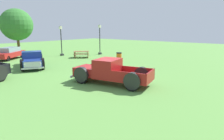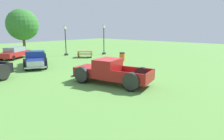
{
  "view_description": "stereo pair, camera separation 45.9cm",
  "coord_description": "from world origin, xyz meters",
  "px_view_note": "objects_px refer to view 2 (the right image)",
  "views": [
    {
      "loc": [
        -9.99,
        -8.5,
        3.51
      ],
      "look_at": [
        -0.6,
        -0.98,
        0.9
      ],
      "focal_mm": 30.88,
      "sensor_mm": 36.0,
      "label": 1
    },
    {
      "loc": [
        -9.69,
        -8.85,
        3.51
      ],
      "look_at": [
        -0.6,
        -0.98,
        0.9
      ],
      "focal_mm": 30.88,
      "sensor_mm": 36.0,
      "label": 2
    }
  ],
  "objects_px": {
    "pickup_truck_foreground": "(107,72)",
    "lamp_post_far": "(66,40)",
    "lamp_post_near": "(104,39)",
    "pickup_truck_behind_right": "(36,59)",
    "trash_can": "(122,57)",
    "picnic_table": "(85,53)",
    "oak_tree_east": "(22,25)",
    "sedan_distant_a": "(15,53)"
  },
  "relations": [
    {
      "from": "picnic_table",
      "to": "oak_tree_east",
      "type": "relative_size",
      "value": 0.38
    },
    {
      "from": "pickup_truck_foreground",
      "to": "lamp_post_near",
      "type": "xyz_separation_m",
      "value": [
        10.23,
        9.9,
        1.34
      ]
    },
    {
      "from": "lamp_post_near",
      "to": "pickup_truck_behind_right",
      "type": "bearing_deg",
      "value": -172.62
    },
    {
      "from": "pickup_truck_foreground",
      "to": "picnic_table",
      "type": "height_order",
      "value": "pickup_truck_foreground"
    },
    {
      "from": "picnic_table",
      "to": "pickup_truck_behind_right",
      "type": "bearing_deg",
      "value": -170.5
    },
    {
      "from": "sedan_distant_a",
      "to": "lamp_post_far",
      "type": "height_order",
      "value": "lamp_post_far"
    },
    {
      "from": "pickup_truck_behind_right",
      "to": "lamp_post_near",
      "type": "relative_size",
      "value": 1.26
    },
    {
      "from": "trash_can",
      "to": "oak_tree_east",
      "type": "relative_size",
      "value": 0.15
    },
    {
      "from": "sedan_distant_a",
      "to": "pickup_truck_foreground",
      "type": "bearing_deg",
      "value": -91.96
    },
    {
      "from": "lamp_post_far",
      "to": "trash_can",
      "type": "relative_size",
      "value": 4.04
    },
    {
      "from": "lamp_post_near",
      "to": "oak_tree_east",
      "type": "height_order",
      "value": "oak_tree_east"
    },
    {
      "from": "pickup_truck_behind_right",
      "to": "picnic_table",
      "type": "xyz_separation_m",
      "value": [
        7.02,
        1.17,
        -0.21
      ]
    },
    {
      "from": "sedan_distant_a",
      "to": "oak_tree_east",
      "type": "xyz_separation_m",
      "value": [
        3.15,
        4.13,
        3.27
      ]
    },
    {
      "from": "lamp_post_near",
      "to": "lamp_post_far",
      "type": "distance_m",
      "value": 5.07
    },
    {
      "from": "trash_can",
      "to": "oak_tree_east",
      "type": "xyz_separation_m",
      "value": [
        -3.73,
        14.82,
        3.51
      ]
    },
    {
      "from": "sedan_distant_a",
      "to": "picnic_table",
      "type": "relative_size",
      "value": 1.86
    },
    {
      "from": "pickup_truck_behind_right",
      "to": "lamp_post_far",
      "type": "distance_m",
      "value": 7.98
    },
    {
      "from": "sedan_distant_a",
      "to": "picnic_table",
      "type": "distance_m",
      "value": 8.24
    },
    {
      "from": "pickup_truck_foreground",
      "to": "pickup_truck_behind_right",
      "type": "distance_m",
      "value": 8.53
    },
    {
      "from": "pickup_truck_foreground",
      "to": "lamp_post_far",
      "type": "bearing_deg",
      "value": 64.54
    },
    {
      "from": "pickup_truck_behind_right",
      "to": "picnic_table",
      "type": "bearing_deg",
      "value": 9.5
    },
    {
      "from": "trash_can",
      "to": "oak_tree_east",
      "type": "height_order",
      "value": "oak_tree_east"
    },
    {
      "from": "pickup_truck_foreground",
      "to": "sedan_distant_a",
      "type": "height_order",
      "value": "pickup_truck_foreground"
    },
    {
      "from": "picnic_table",
      "to": "trash_can",
      "type": "height_order",
      "value": "trash_can"
    },
    {
      "from": "trash_can",
      "to": "pickup_truck_behind_right",
      "type": "bearing_deg",
      "value": 152.82
    },
    {
      "from": "lamp_post_near",
      "to": "picnic_table",
      "type": "xyz_separation_m",
      "value": [
        -3.6,
        -0.2,
        -1.61
      ]
    },
    {
      "from": "sedan_distant_a",
      "to": "oak_tree_east",
      "type": "height_order",
      "value": "oak_tree_east"
    },
    {
      "from": "oak_tree_east",
      "to": "trash_can",
      "type": "bearing_deg",
      "value": -75.87
    },
    {
      "from": "sedan_distant_a",
      "to": "trash_can",
      "type": "height_order",
      "value": "sedan_distant_a"
    },
    {
      "from": "trash_can",
      "to": "lamp_post_near",
      "type": "bearing_deg",
      "value": 62.2
    },
    {
      "from": "sedan_distant_a",
      "to": "picnic_table",
      "type": "xyz_separation_m",
      "value": [
        6.11,
        -5.52,
        -0.22
      ]
    },
    {
      "from": "pickup_truck_behind_right",
      "to": "picnic_table",
      "type": "height_order",
      "value": "pickup_truck_behind_right"
    },
    {
      "from": "lamp_post_near",
      "to": "lamp_post_far",
      "type": "relative_size",
      "value": 1.04
    },
    {
      "from": "sedan_distant_a",
      "to": "lamp_post_far",
      "type": "xyz_separation_m",
      "value": [
        5.63,
        -2.31,
        1.3
      ]
    },
    {
      "from": "pickup_truck_foreground",
      "to": "lamp_post_near",
      "type": "relative_size",
      "value": 1.37
    },
    {
      "from": "pickup_truck_foreground",
      "to": "trash_can",
      "type": "distance_m",
      "value": 8.68
    },
    {
      "from": "sedan_distant_a",
      "to": "trash_can",
      "type": "bearing_deg",
      "value": -57.26
    },
    {
      "from": "pickup_truck_behind_right",
      "to": "lamp_post_far",
      "type": "height_order",
      "value": "lamp_post_far"
    },
    {
      "from": "picnic_table",
      "to": "oak_tree_east",
      "type": "distance_m",
      "value": 10.68
    },
    {
      "from": "sedan_distant_a",
      "to": "lamp_post_near",
      "type": "height_order",
      "value": "lamp_post_near"
    },
    {
      "from": "pickup_truck_foreground",
      "to": "lamp_post_near",
      "type": "height_order",
      "value": "lamp_post_near"
    },
    {
      "from": "pickup_truck_behind_right",
      "to": "sedan_distant_a",
      "type": "height_order",
      "value": "pickup_truck_behind_right"
    }
  ]
}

